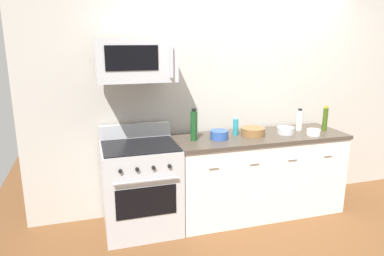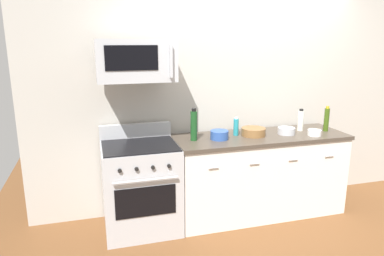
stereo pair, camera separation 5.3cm
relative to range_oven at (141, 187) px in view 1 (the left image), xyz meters
The scene contains 13 objects.
ground_plane 1.42m from the range_oven, ahead, with size 6.01×6.01×0.00m, color brown.
back_wall 1.65m from the range_oven, 16.94° to the left, with size 5.01×0.10×2.70m, color #B7B2A8.
counter_unit 1.34m from the range_oven, ahead, with size 1.92×0.66×0.92m.
range_oven is the anchor object (origin of this frame).
microwave 1.28m from the range_oven, 89.71° to the left, with size 0.74×0.44×0.40m.
bottle_wine_green 0.84m from the range_oven, ahead, with size 0.07×0.07×0.34m.
bottle_olive_oil 2.22m from the range_oven, ahead, with size 0.06×0.06×0.29m.
bottle_vinegar_white 1.95m from the range_oven, ahead, with size 0.07×0.07×0.25m.
bottle_dish_soap 1.20m from the range_oven, ahead, with size 0.06×0.06×0.20m.
bowl_wooden_salad 1.35m from the range_oven, ahead, with size 0.26×0.26×0.08m.
bowl_steel_prep 1.70m from the range_oven, ahead, with size 0.19×0.19×0.07m.
bowl_blue_mixing 0.98m from the range_oven, ahead, with size 0.19×0.19×0.09m.
bowl_white_ceramic 1.96m from the range_oven, ahead, with size 0.15×0.15×0.06m.
Camera 1 is at (-1.81, -3.39, 1.94)m, focal length 33.14 mm.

